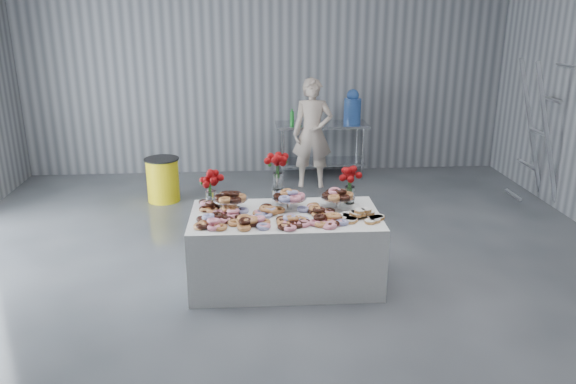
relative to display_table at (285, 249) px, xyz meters
name	(u,v)px	position (x,y,z in m)	size (l,w,h in m)	color
ground	(286,298)	(-0.01, -0.35, -0.38)	(9.00, 9.00, 0.00)	#33353A
room_walls	(253,18)	(-0.29, -0.28, 2.26)	(8.04, 9.04, 4.02)	gray
display_table	(285,249)	(0.00, 0.00, 0.00)	(1.90, 1.00, 0.75)	white
prep_table	(321,140)	(0.87, 3.75, 0.24)	(1.50, 0.60, 0.90)	silver
donut_mounds	(285,212)	(0.00, -0.05, 0.42)	(1.80, 0.80, 0.09)	#D2864D
cake_stand_left	(230,197)	(-0.55, 0.16, 0.52)	(0.36, 0.36, 0.17)	silver
cake_stand_mid	(289,196)	(0.05, 0.15, 0.52)	(0.36, 0.36, 0.17)	silver
cake_stand_right	(338,195)	(0.55, 0.14, 0.52)	(0.36, 0.36, 0.17)	silver
danish_pile	(362,213)	(0.75, -0.16, 0.43)	(0.48, 0.48, 0.11)	white
bouquet_left	(210,180)	(-0.75, 0.26, 0.67)	(0.26, 0.26, 0.42)	white
bouquet_right	(350,176)	(0.70, 0.29, 0.67)	(0.26, 0.26, 0.42)	white
bouquet_center	(278,169)	(-0.04, 0.35, 0.75)	(0.26, 0.26, 0.57)	silver
water_jug	(352,108)	(1.37, 3.75, 0.77)	(0.28, 0.28, 0.55)	#3A6BC7
drink_bottles	(303,117)	(0.55, 3.65, 0.66)	(0.54, 0.08, 0.27)	#268C33
person	(313,133)	(0.66, 3.24, 0.48)	(0.62, 0.41, 1.70)	#CC8C93
trash_barrel	(163,180)	(-1.60, 2.69, -0.05)	(0.50, 0.50, 0.64)	yellow
stepladder	(539,132)	(3.74, 2.20, 0.67)	(0.24, 0.52, 2.09)	silver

